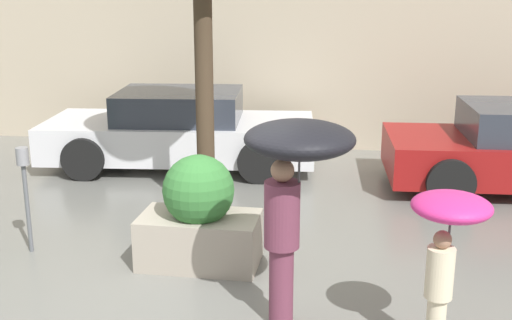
# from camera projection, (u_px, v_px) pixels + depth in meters

# --- Properties ---
(ground_plane) EXTENTS (40.00, 40.00, 0.00)m
(ground_plane) POSITION_uv_depth(u_px,v_px,m) (158.00, 302.00, 6.32)
(ground_plane) COLOR slate
(planter_box) EXTENTS (1.31, 0.79, 1.26)m
(planter_box) POSITION_uv_depth(u_px,v_px,m) (199.00, 217.00, 7.04)
(planter_box) COLOR #9E9384
(planter_box) RESTS_ON ground
(person_adult) EXTENTS (0.96, 0.96, 1.91)m
(person_adult) POSITION_uv_depth(u_px,v_px,m) (295.00, 167.00, 5.52)
(person_adult) COLOR brown
(person_adult) RESTS_ON ground
(person_child) EXTENTS (0.65, 0.65, 1.41)m
(person_child) POSITION_uv_depth(u_px,v_px,m) (447.00, 233.00, 5.17)
(person_child) COLOR beige
(person_child) RESTS_ON ground
(parked_car_near) EXTENTS (4.68, 2.42, 1.29)m
(parked_car_near) POSITION_uv_depth(u_px,v_px,m) (180.00, 131.00, 10.91)
(parked_car_near) COLOR silver
(parked_car_near) RESTS_ON ground
(parking_meter) EXTENTS (0.14, 0.14, 1.26)m
(parking_meter) POSITION_uv_depth(u_px,v_px,m) (24.00, 178.00, 7.28)
(parking_meter) COLOR #595B60
(parking_meter) RESTS_ON ground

